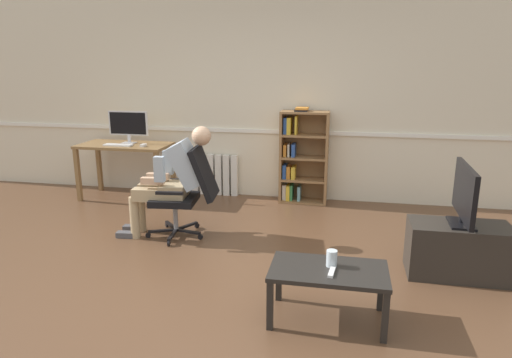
# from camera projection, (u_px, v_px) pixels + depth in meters

# --- Properties ---
(ground_plane) EXTENTS (18.00, 18.00, 0.00)m
(ground_plane) POSITION_uv_depth(u_px,v_px,m) (220.00, 280.00, 3.92)
(ground_plane) COLOR brown
(back_wall) EXTENTS (12.00, 0.13, 2.70)m
(back_wall) POSITION_uv_depth(u_px,v_px,m) (271.00, 99.00, 6.10)
(back_wall) COLOR beige
(back_wall) RESTS_ON ground_plane
(computer_desk) EXTENTS (1.22, 0.62, 0.76)m
(computer_desk) POSITION_uv_depth(u_px,v_px,m) (125.00, 152.00, 6.17)
(computer_desk) COLOR olive
(computer_desk) RESTS_ON ground_plane
(imac_monitor) EXTENTS (0.56, 0.14, 0.44)m
(imac_monitor) POSITION_uv_depth(u_px,v_px,m) (128.00, 125.00, 6.14)
(imac_monitor) COLOR silver
(imac_monitor) RESTS_ON computer_desk
(keyboard) EXTENTS (0.38, 0.12, 0.02)m
(keyboard) POSITION_uv_depth(u_px,v_px,m) (118.00, 145.00, 6.01)
(keyboard) COLOR white
(keyboard) RESTS_ON computer_desk
(computer_mouse) EXTENTS (0.06, 0.10, 0.03)m
(computer_mouse) POSITION_uv_depth(u_px,v_px,m) (143.00, 145.00, 5.96)
(computer_mouse) COLOR white
(computer_mouse) RESTS_ON computer_desk
(bookshelf) EXTENTS (0.63, 0.29, 1.27)m
(bookshelf) POSITION_uv_depth(u_px,v_px,m) (300.00, 158.00, 6.01)
(bookshelf) COLOR olive
(bookshelf) RESTS_ON ground_plane
(radiator) EXTENTS (0.78, 0.08, 0.58)m
(radiator) POSITION_uv_depth(u_px,v_px,m) (211.00, 174.00, 6.42)
(radiator) COLOR white
(radiator) RESTS_ON ground_plane
(office_chair) EXTENTS (0.78, 0.62, 0.98)m
(office_chair) POSITION_uv_depth(u_px,v_px,m) (188.00, 189.00, 4.80)
(office_chair) COLOR black
(office_chair) RESTS_ON ground_plane
(person_seated) EXTENTS (1.05, 0.42, 1.20)m
(person_seated) POSITION_uv_depth(u_px,v_px,m) (172.00, 178.00, 4.78)
(person_seated) COLOR tan
(person_seated) RESTS_ON ground_plane
(tv_stand) EXTENTS (0.85, 0.42, 0.48)m
(tv_stand) POSITION_uv_depth(u_px,v_px,m) (458.00, 250.00, 3.96)
(tv_stand) COLOR #2D2823
(tv_stand) RESTS_ON ground_plane
(tv_screen) EXTENTS (0.21, 0.77, 0.52)m
(tv_screen) POSITION_uv_depth(u_px,v_px,m) (465.00, 194.00, 3.83)
(tv_screen) COLOR black
(tv_screen) RESTS_ON tv_stand
(coffee_table) EXTENTS (0.84, 0.48, 0.40)m
(coffee_table) POSITION_uv_depth(u_px,v_px,m) (328.00, 275.00, 3.25)
(coffee_table) COLOR black
(coffee_table) RESTS_ON ground_plane
(drinking_glass) EXTENTS (0.08, 0.08, 0.12)m
(drinking_glass) POSITION_uv_depth(u_px,v_px,m) (332.00, 258.00, 3.26)
(drinking_glass) COLOR silver
(drinking_glass) RESTS_ON coffee_table
(spare_remote) EXTENTS (0.05, 0.15, 0.02)m
(spare_remote) POSITION_uv_depth(u_px,v_px,m) (332.00, 272.00, 3.16)
(spare_remote) COLOR white
(spare_remote) RESTS_ON coffee_table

